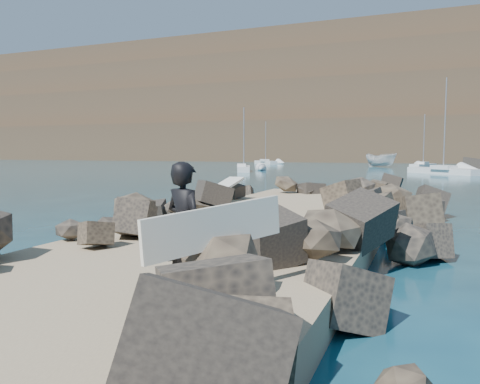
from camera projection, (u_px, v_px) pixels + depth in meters
The scene contains 13 objects.
ground at pixel (254, 247), 12.06m from camera, with size 800.00×800.00×0.00m, color #0F384C.
jetty at pixel (223, 250), 10.19m from camera, with size 6.00×26.00×0.60m, color #8C7759.
riprap_left at pixel (125, 230), 11.71m from camera, with size 2.60×22.00×1.00m, color black.
riprap_right at pixel (362, 247), 9.55m from camera, with size 2.60×22.00×1.00m, color black.
headland at pixel (449, 110), 154.79m from camera, with size 360.00×140.00×32.00m, color #2D4919.
surfboard_resting at pixel (223, 190), 17.12m from camera, with size 0.63×2.53×0.08m, color white.
boat_imported at pixel (381, 160), 73.07m from camera, with size 2.16×5.75×2.22m, color silver.
surfer_with_board at pixel (189, 228), 5.99m from camera, with size 1.36×1.92×1.73m.
sailboat_c at pixel (443, 171), 50.53m from camera, with size 7.55×7.67×10.45m.
sailboat_a at pixel (244, 169), 57.10m from camera, with size 3.64×6.60×7.91m.
sailboat_b at pixel (423, 166), 67.85m from camera, with size 3.66×6.64×7.96m.
sailboat_e at pixel (265, 162), 89.33m from camera, with size 5.90×5.84×8.23m.
headland_buildings at pixel (477, 48), 143.48m from camera, with size 137.50×30.50×5.00m.
Camera 1 is at (4.10, -11.17, 2.46)m, focal length 35.00 mm.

